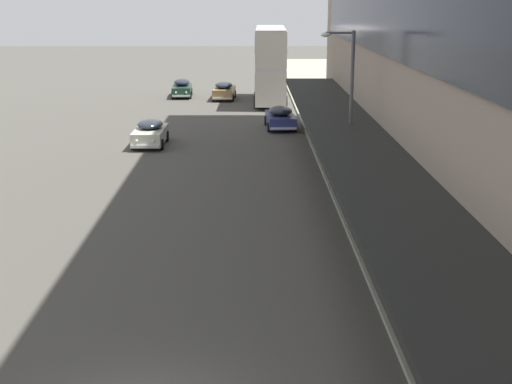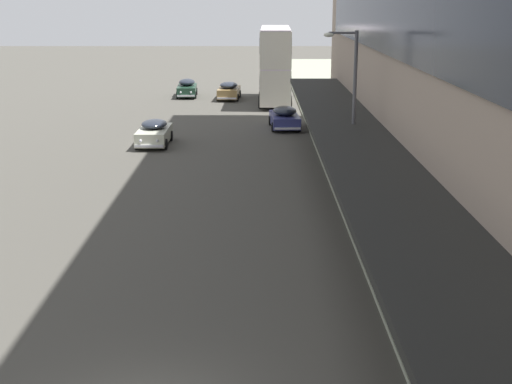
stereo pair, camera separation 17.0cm
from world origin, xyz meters
name	(u,v)px [view 2 (the right image)]	position (x,y,z in m)	size (l,w,h in m)	color
transit_bus_kerbside_front	(273,63)	(4.08, 47.80, 3.37)	(2.89, 10.75, 6.27)	beige
sedan_second_near	(152,133)	(-3.76, 29.65, 0.76)	(1.93, 4.40, 1.53)	beige
sedan_oncoming_rear	(185,88)	(-3.81, 51.44, 0.78)	(1.93, 4.46, 1.60)	#1A3627
sedan_oncoming_front	(282,117)	(4.42, 35.28, 0.77)	(2.13, 4.45, 1.56)	navy
sedan_lead_near	(227,91)	(0.06, 49.67, 0.77)	(2.06, 4.32, 1.56)	olive
pedestrian_at_kerb	(493,360)	(7.63, 0.71, 1.18)	(0.56, 0.40, 1.86)	black
street_lamp	(348,101)	(6.60, 17.99, 4.33)	(1.50, 0.28, 7.22)	#4C4C51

